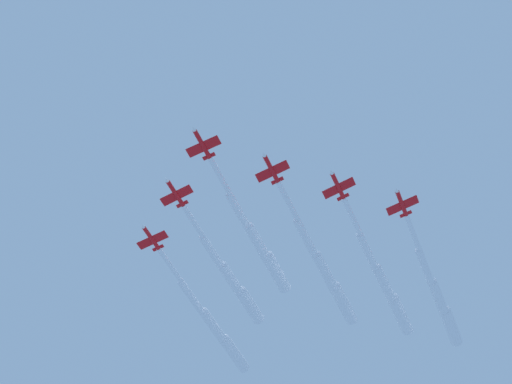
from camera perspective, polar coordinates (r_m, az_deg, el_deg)
jet_lead at (r=198.43m, az=0.23°, el=-4.04°), size 41.03×48.67×4.10m
jet_port_inner at (r=204.56m, az=5.50°, el=-6.33°), size 45.73×52.91×4.16m
jet_starboard_inner at (r=209.56m, az=-1.84°, el=-6.85°), size 40.83×47.18×4.24m
jet_port_mid at (r=211.44m, az=10.02°, el=-7.19°), size 46.25×52.46×4.19m
jet_starboard_mid at (r=225.85m, az=-3.17°, el=-10.47°), size 46.07×53.92×4.13m
jet_port_outer at (r=218.90m, az=14.01°, el=-8.05°), size 45.12×52.34×4.11m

